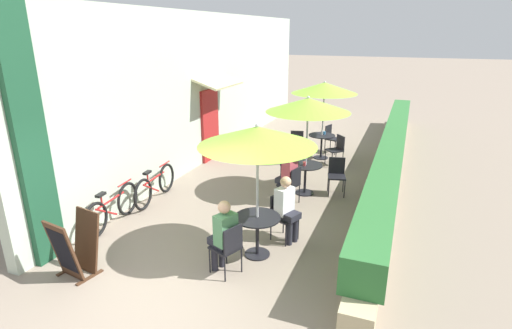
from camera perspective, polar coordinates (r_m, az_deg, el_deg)
name	(u,v)px	position (r m, az deg, el deg)	size (l,w,h in m)	color
ground_plane	(147,313)	(6.07, -15.36, -19.80)	(120.00, 120.00, 0.00)	gray
cafe_facade_wall	(213,87)	(12.33, -6.10, 10.97)	(0.98, 14.59, 4.20)	#B2C1AD
planter_hedge	(392,154)	(11.36, 18.80, 1.38)	(0.60, 13.59, 1.01)	tan
patio_table_near	(257,227)	(6.86, 0.19, -8.94)	(0.79, 0.79, 0.73)	black
patio_umbrella_near	(257,136)	(6.29, 0.20, 4.05)	(1.91, 1.91, 2.33)	#B7B7BC
cafe_chair_near_left	(229,246)	(6.37, -3.95, -11.47)	(0.52, 0.52, 0.87)	black
seated_patron_near_left	(223,233)	(6.36, -4.67, -9.78)	(0.49, 0.45, 1.25)	#23232D
cafe_chair_near_right	(282,213)	(7.41, 3.70, -6.93)	(0.52, 0.52, 0.87)	black
seated_patron_near_right	(287,206)	(7.27, 4.40, -5.97)	(0.49, 0.45, 1.25)	#23232D
patio_table_mid	(305,172)	(9.48, 7.06, -1.11)	(0.79, 0.79, 0.73)	black
patio_umbrella_mid	(308,105)	(9.07, 7.46, 8.41)	(1.91, 1.91, 2.33)	#B7B7BC
cafe_chair_mid_left	(288,164)	(10.05, 4.59, 0.05)	(0.57, 0.57, 0.87)	black
cafe_chair_mid_right	(291,183)	(8.85, 5.09, -2.59)	(0.49, 0.49, 0.87)	black
seated_patron_mid_right	(287,174)	(8.85, 4.51, -1.41)	(0.47, 0.42, 1.25)	#23232D
cafe_chair_mid_back	(337,173)	(9.59, 11.45, -1.20)	(0.49, 0.49, 0.87)	black
coffee_cup_mid	(304,164)	(9.31, 6.94, 0.10)	(0.07, 0.07, 0.09)	#B73D3D
patio_table_far	(322,141)	(12.23, 9.35, 3.31)	(0.79, 0.79, 0.73)	black
patio_umbrella_far	(324,88)	(11.91, 9.75, 10.71)	(1.91, 1.91, 2.33)	#B7B7BC
cafe_chair_far_left	(337,148)	(11.67, 11.48, 2.36)	(0.57, 0.57, 0.87)	black
cafe_chair_far_right	(331,136)	(12.89, 10.68, 3.95)	(0.50, 0.50, 0.87)	black
cafe_chair_far_back	(297,141)	(12.17, 5.88, 3.31)	(0.48, 0.48, 0.87)	black
coffee_cup_far	(324,133)	(12.25, 9.75, 4.48)	(0.07, 0.07, 0.09)	teal
bicycle_leaning	(112,208)	(8.43, -19.85, -5.90)	(0.23, 1.76, 0.80)	black
bicycle_second	(155,185)	(9.36, -14.20, -2.89)	(0.23, 1.76, 0.80)	black
menu_board	(76,246)	(6.98, -24.38, -10.59)	(0.63, 0.71, 1.01)	#422819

